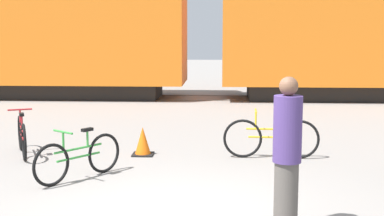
% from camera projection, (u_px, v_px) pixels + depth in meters
% --- Properties ---
extents(freight_train, '(24.65, 2.85, 5.24)m').
position_uv_depth(freight_train, '(204.00, 21.00, 18.89)').
color(freight_train, black).
rests_on(freight_train, ground_plane).
extents(rail_near, '(36.65, 0.07, 0.01)m').
position_uv_depth(rail_near, '(203.00, 100.00, 18.57)').
color(rail_near, '#4C4238').
rests_on(rail_near, ground_plane).
extents(rail_far, '(36.65, 0.07, 0.01)m').
position_uv_depth(rail_far, '(204.00, 96.00, 19.99)').
color(rail_far, '#4C4238').
rests_on(rail_far, ground_plane).
extents(bicycle_yellow, '(1.80, 0.46, 0.91)m').
position_uv_depth(bicycle_yellow, '(271.00, 138.00, 10.01)').
color(bicycle_yellow, black).
rests_on(bicycle_yellow, ground_plane).
extents(bicycle_green, '(1.07, 1.42, 0.83)m').
position_uv_depth(bicycle_green, '(79.00, 157.00, 8.57)').
color(bicycle_green, black).
rests_on(bicycle_green, ground_plane).
extents(bicycle_maroon, '(0.76, 1.57, 0.87)m').
position_uv_depth(bicycle_maroon, '(22.00, 136.00, 10.25)').
color(bicycle_maroon, black).
rests_on(bicycle_maroon, ground_plane).
extents(person_in_purple, '(0.33, 0.33, 1.85)m').
position_uv_depth(person_in_purple, '(287.00, 155.00, 6.21)').
color(person_in_purple, '#514C47').
rests_on(person_in_purple, ground_plane).
extents(traffic_cone, '(0.40, 0.40, 0.55)m').
position_uv_depth(traffic_cone, '(143.00, 142.00, 10.28)').
color(traffic_cone, black).
rests_on(traffic_cone, ground_plane).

